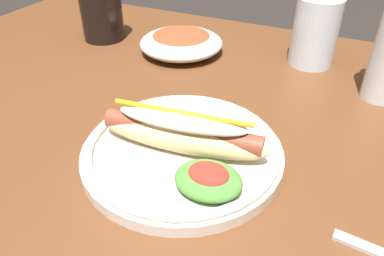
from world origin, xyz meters
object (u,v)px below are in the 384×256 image
Objects in this scene: soda_cup at (102,13)px; side_bowl at (181,42)px; hot_dog_plate at (183,147)px; water_cup at (315,32)px.

soda_cup reaches higher than side_bowl.
hot_dog_plate is at bearing -41.10° from soda_cup.
soda_cup is 0.90× the size of water_cup.
side_bowl is (-0.16, 0.31, 0.00)m from hot_dog_plate.
water_cup is 0.26m from side_bowl.
soda_cup is at bearing -171.59° from water_cup.
side_bowl is at bearing 117.29° from hot_dog_plate.
soda_cup is at bearing 138.90° from hot_dog_plate.
side_bowl is at bearing -165.55° from water_cup.
side_bowl is (0.20, 0.00, -0.03)m from soda_cup.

